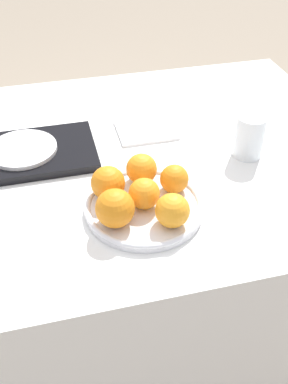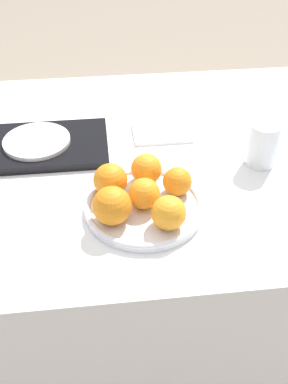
{
  "view_description": "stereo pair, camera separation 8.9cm",
  "coord_description": "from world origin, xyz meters",
  "px_view_note": "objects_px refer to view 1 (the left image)",
  "views": [
    {
      "loc": [
        -0.05,
        -0.88,
        1.39
      ],
      "look_at": [
        0.12,
        -0.21,
        0.83
      ],
      "focal_mm": 42.0,
      "sensor_mm": 36.0,
      "label": 1
    },
    {
      "loc": [
        0.04,
        -0.9,
        1.39
      ],
      "look_at": [
        0.12,
        -0.21,
        0.83
      ],
      "focal_mm": 42.0,
      "sensor_mm": 36.0,
      "label": 2
    }
  ],
  "objects_px": {
    "serving_tray": "(24,154)",
    "napkin": "(146,130)",
    "side_plate": "(23,149)",
    "fruit_platter": "(144,207)",
    "orange_0": "(142,169)",
    "orange_1": "(144,194)",
    "orange_3": "(174,179)",
    "orange_4": "(108,183)",
    "orange_2": "(115,208)",
    "orange_5": "(172,211)",
    "water_glass": "(249,136)"
  },
  "relations": [
    {
      "from": "orange_3",
      "to": "serving_tray",
      "type": "distance_m",
      "value": 0.38
    },
    {
      "from": "fruit_platter",
      "to": "water_glass",
      "type": "distance_m",
      "value": 0.32
    },
    {
      "from": "orange_0",
      "to": "orange_3",
      "type": "relative_size",
      "value": 1.1
    },
    {
      "from": "orange_2",
      "to": "orange_5",
      "type": "height_order",
      "value": "orange_2"
    },
    {
      "from": "water_glass",
      "to": "side_plate",
      "type": "xyz_separation_m",
      "value": [
        -0.52,
        0.12,
        -0.03
      ]
    },
    {
      "from": "orange_0",
      "to": "orange_4",
      "type": "relative_size",
      "value": 0.94
    },
    {
      "from": "orange_3",
      "to": "serving_tray",
      "type": "height_order",
      "value": "orange_3"
    },
    {
      "from": "orange_5",
      "to": "water_glass",
      "type": "bearing_deg",
      "value": 39.16
    },
    {
      "from": "orange_0",
      "to": "orange_1",
      "type": "height_order",
      "value": "orange_0"
    },
    {
      "from": "orange_5",
      "to": "fruit_platter",
      "type": "bearing_deg",
      "value": 121.32
    },
    {
      "from": "orange_4",
      "to": "side_plate",
      "type": "height_order",
      "value": "orange_4"
    },
    {
      "from": "orange_1",
      "to": "orange_4",
      "type": "relative_size",
      "value": 0.9
    },
    {
      "from": "water_glass",
      "to": "napkin",
      "type": "height_order",
      "value": "water_glass"
    },
    {
      "from": "orange_1",
      "to": "orange_3",
      "type": "bearing_deg",
      "value": 24.65
    },
    {
      "from": "orange_3",
      "to": "napkin",
      "type": "height_order",
      "value": "orange_3"
    },
    {
      "from": "fruit_platter",
      "to": "orange_0",
      "type": "distance_m",
      "value": 0.09
    },
    {
      "from": "orange_3",
      "to": "side_plate",
      "type": "height_order",
      "value": "orange_3"
    },
    {
      "from": "orange_1",
      "to": "serving_tray",
      "type": "relative_size",
      "value": 0.19
    },
    {
      "from": "serving_tray",
      "to": "napkin",
      "type": "xyz_separation_m",
      "value": [
        0.31,
        0.05,
        -0.01
      ]
    },
    {
      "from": "orange_3",
      "to": "napkin",
      "type": "bearing_deg",
      "value": 88.7
    },
    {
      "from": "orange_5",
      "to": "orange_2",
      "type": "bearing_deg",
      "value": 165.42
    },
    {
      "from": "orange_3",
      "to": "water_glass",
      "type": "relative_size",
      "value": 0.58
    },
    {
      "from": "serving_tray",
      "to": "orange_4",
      "type": "bearing_deg",
      "value": -51.14
    },
    {
      "from": "fruit_platter",
      "to": "side_plate",
      "type": "relative_size",
      "value": 1.52
    },
    {
      "from": "orange_0",
      "to": "orange_5",
      "type": "relative_size",
      "value": 0.99
    },
    {
      "from": "fruit_platter",
      "to": "orange_4",
      "type": "distance_m",
      "value": 0.09
    },
    {
      "from": "orange_0",
      "to": "napkin",
      "type": "xyz_separation_m",
      "value": [
        0.06,
        0.22,
        -0.04
      ]
    },
    {
      "from": "orange_2",
      "to": "orange_4",
      "type": "distance_m",
      "value": 0.08
    },
    {
      "from": "fruit_platter",
      "to": "orange_2",
      "type": "height_order",
      "value": "orange_2"
    },
    {
      "from": "water_glass",
      "to": "serving_tray",
      "type": "bearing_deg",
      "value": 167.43
    },
    {
      "from": "orange_4",
      "to": "orange_2",
      "type": "bearing_deg",
      "value": -91.09
    },
    {
      "from": "serving_tray",
      "to": "napkin",
      "type": "distance_m",
      "value": 0.31
    },
    {
      "from": "orange_2",
      "to": "orange_4",
      "type": "height_order",
      "value": "orange_2"
    },
    {
      "from": "orange_3",
      "to": "orange_4",
      "type": "distance_m",
      "value": 0.14
    },
    {
      "from": "orange_3",
      "to": "napkin",
      "type": "xyz_separation_m",
      "value": [
        0.01,
        0.27,
        -0.04
      ]
    },
    {
      "from": "orange_1",
      "to": "orange_3",
      "type": "relative_size",
      "value": 1.05
    },
    {
      "from": "orange_2",
      "to": "orange_3",
      "type": "distance_m",
      "value": 0.16
    },
    {
      "from": "orange_3",
      "to": "water_glass",
      "type": "height_order",
      "value": "water_glass"
    },
    {
      "from": "orange_1",
      "to": "napkin",
      "type": "xyz_separation_m",
      "value": [
        0.08,
        0.3,
        -0.04
      ]
    },
    {
      "from": "orange_4",
      "to": "fruit_platter",
      "type": "bearing_deg",
      "value": -35.46
    },
    {
      "from": "orange_2",
      "to": "water_glass",
      "type": "height_order",
      "value": "water_glass"
    },
    {
      "from": "side_plate",
      "to": "orange_3",
      "type": "bearing_deg",
      "value": -35.9
    },
    {
      "from": "orange_4",
      "to": "water_glass",
      "type": "bearing_deg",
      "value": 14.61
    },
    {
      "from": "side_plate",
      "to": "napkin",
      "type": "distance_m",
      "value": 0.31
    },
    {
      "from": "orange_3",
      "to": "orange_4",
      "type": "xyz_separation_m",
      "value": [
        -0.14,
        0.01,
        0.01
      ]
    },
    {
      "from": "orange_4",
      "to": "orange_0",
      "type": "bearing_deg",
      "value": 22.91
    },
    {
      "from": "orange_5",
      "to": "napkin",
      "type": "height_order",
      "value": "orange_5"
    },
    {
      "from": "orange_1",
      "to": "orange_2",
      "type": "xyz_separation_m",
      "value": [
        -0.07,
        -0.04,
        0.01
      ]
    },
    {
      "from": "napkin",
      "to": "orange_3",
      "type": "bearing_deg",
      "value": -91.3
    },
    {
      "from": "orange_3",
      "to": "orange_4",
      "type": "bearing_deg",
      "value": 174.64
    }
  ]
}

